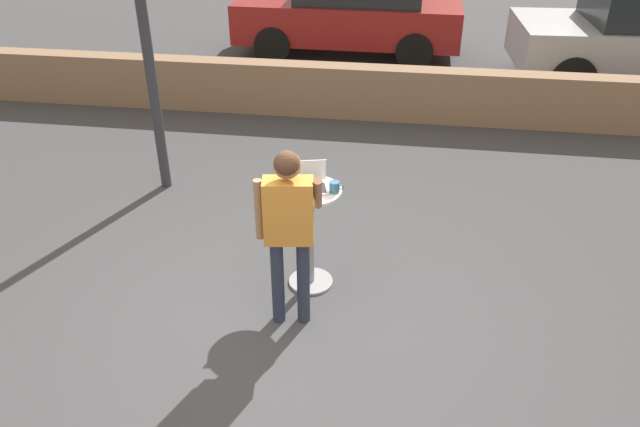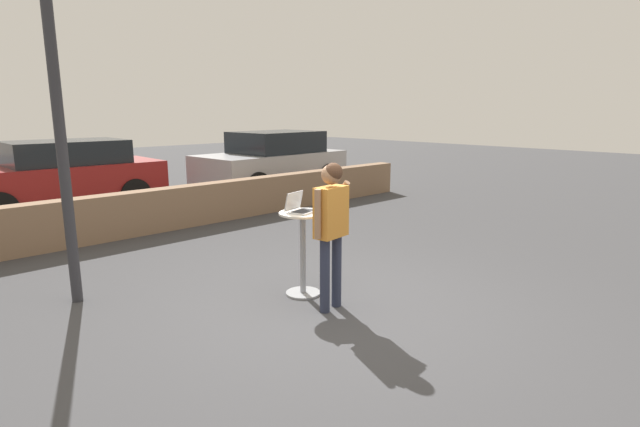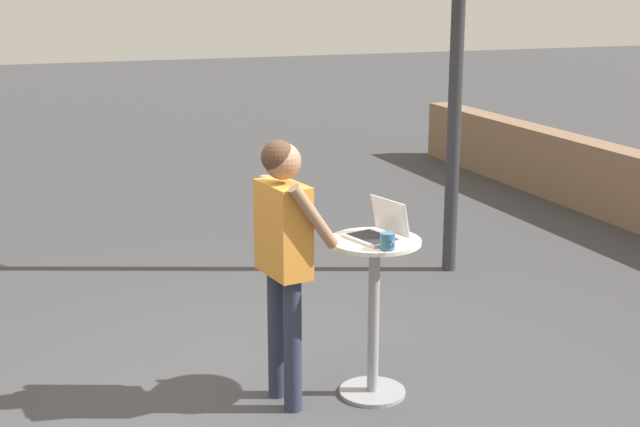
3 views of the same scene
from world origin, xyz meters
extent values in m
plane|color=#3D3D3F|center=(0.00, 0.00, 0.00)|extent=(50.00, 50.00, 0.00)
cube|color=#84664C|center=(0.00, 4.94, 0.39)|extent=(13.89, 0.35, 0.78)
cylinder|color=gray|center=(0.10, 0.70, 0.01)|extent=(0.42, 0.42, 0.03)
cylinder|color=gray|center=(0.10, 0.70, 0.51)|extent=(0.07, 0.07, 0.96)
cylinder|color=beige|center=(0.10, 0.70, 1.00)|extent=(0.56, 0.56, 0.02)
cube|color=#B7BABF|center=(0.10, 0.68, 1.02)|extent=(0.37, 0.30, 0.02)
cube|color=black|center=(0.10, 0.68, 1.03)|extent=(0.32, 0.25, 0.00)
cube|color=#B7BABF|center=(0.07, 0.82, 1.14)|extent=(0.33, 0.14, 0.22)
cube|color=white|center=(0.07, 0.81, 1.14)|extent=(0.30, 0.12, 0.19)
cylinder|color=#336084|center=(0.32, 0.69, 1.07)|extent=(0.09, 0.09, 0.10)
torus|color=#336084|center=(0.38, 0.69, 1.07)|extent=(0.05, 0.01, 0.05)
cylinder|color=#282D42|center=(-0.09, 0.13, 0.42)|extent=(0.11, 0.11, 0.84)
cylinder|color=#282D42|center=(0.13, 0.17, 0.42)|extent=(0.11, 0.11, 0.84)
cube|color=orange|center=(0.02, 0.15, 1.11)|extent=(0.42, 0.25, 0.55)
sphere|color=#936B4C|center=(0.02, 0.15, 1.52)|extent=(0.22, 0.22, 0.22)
sphere|color=#472D1E|center=(0.02, 0.12, 1.55)|extent=(0.20, 0.20, 0.20)
cylinder|color=#936B4C|center=(-0.21, 0.12, 1.13)|extent=(0.07, 0.07, 0.52)
cylinder|color=#936B4C|center=(0.24, 0.26, 1.23)|extent=(0.11, 0.32, 0.41)
cube|color=maroon|center=(-0.34, 8.16, 0.67)|extent=(4.27, 1.84, 0.72)
cube|color=black|center=(-0.13, 8.16, 1.28)|extent=(2.36, 1.59, 0.51)
cylinder|color=black|center=(0.96, 7.30, 0.34)|extent=(0.68, 0.23, 0.68)
cylinder|color=black|center=(0.99, 8.98, 0.34)|extent=(0.68, 0.23, 0.68)
cube|color=#9E9EA3|center=(4.70, 7.08, 0.68)|extent=(4.19, 2.11, 0.72)
cube|color=black|center=(4.90, 7.09, 1.33)|extent=(2.34, 1.78, 0.57)
cylinder|color=black|center=(3.48, 6.12, 0.36)|extent=(0.73, 0.26, 0.72)
cylinder|color=black|center=(3.38, 7.91, 0.36)|extent=(0.73, 0.26, 0.72)
cylinder|color=black|center=(6.01, 6.25, 0.36)|extent=(0.73, 0.26, 0.72)
cylinder|color=black|center=(5.91, 8.05, 0.36)|extent=(0.73, 0.26, 0.72)
cylinder|color=#2D2D33|center=(-1.95, 2.37, 1.84)|extent=(0.12, 0.12, 3.69)
camera|label=1|loc=(0.88, -4.00, 3.64)|focal=35.00mm
camera|label=2|loc=(-3.72, -3.56, 2.20)|focal=28.00mm
camera|label=3|loc=(4.80, -1.43, 2.52)|focal=50.00mm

